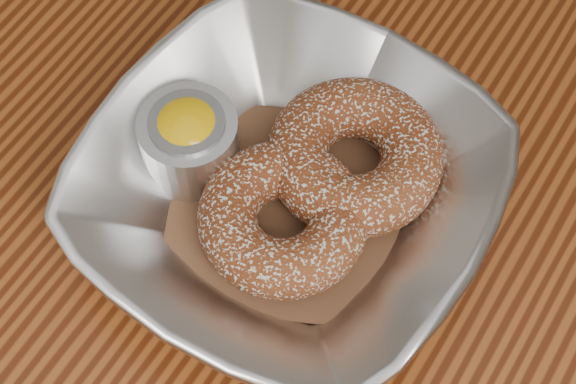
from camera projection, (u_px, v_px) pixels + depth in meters
The scene contains 6 objects.
table at pixel (347, 374), 0.60m from camera, with size 1.20×0.80×0.75m.
serving_bowl at pixel (288, 193), 0.52m from camera, with size 0.24×0.24×0.06m, color silver.
parchment at pixel (288, 208), 0.54m from camera, with size 0.14×0.14×0.00m, color brown.
donut_back at pixel (354, 156), 0.53m from camera, with size 0.11×0.11×0.04m, color brown.
donut_front at pixel (283, 218), 0.52m from camera, with size 0.10×0.10×0.04m, color brown.
ramekin at pixel (190, 140), 0.53m from camera, with size 0.06×0.06×0.05m.
Camera 1 is at (0.06, -0.17, 1.24)m, focal length 55.00 mm.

